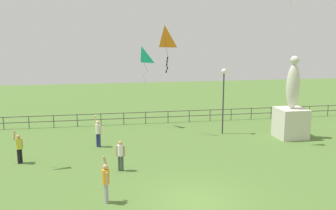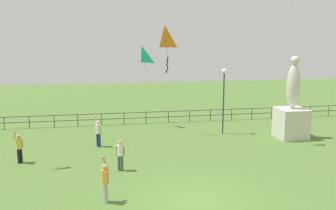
# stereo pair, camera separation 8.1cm
# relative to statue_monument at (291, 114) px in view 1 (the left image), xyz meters

# --- Properties ---
(ground_plane) EXTENTS (80.00, 80.00, 0.00)m
(ground_plane) POSITION_rel_statue_monument_xyz_m (-8.74, -8.27, -1.64)
(ground_plane) COLOR #517533
(statue_monument) EXTENTS (1.87, 1.87, 5.53)m
(statue_monument) POSITION_rel_statue_monument_xyz_m (0.00, 0.00, 0.00)
(statue_monument) COLOR beige
(statue_monument) RESTS_ON ground_plane
(lamppost) EXTENTS (0.36, 0.36, 4.61)m
(lamppost) POSITION_rel_statue_monument_xyz_m (-4.20, 1.79, 1.69)
(lamppost) COLOR #38383D
(lamppost) RESTS_ON ground_plane
(person_0) EXTENTS (0.42, 0.44, 1.98)m
(person_0) POSITION_rel_statue_monument_xyz_m (-12.81, 0.10, -0.65)
(person_0) COLOR navy
(person_0) RESTS_ON ground_plane
(person_1) EXTENTS (0.31, 0.53, 1.95)m
(person_1) POSITION_rel_statue_monument_xyz_m (-12.43, -7.84, -0.66)
(person_1) COLOR #99999E
(person_1) RESTS_ON ground_plane
(person_2) EXTENTS (0.47, 0.30, 1.59)m
(person_2) POSITION_rel_statue_monument_xyz_m (-11.66, -4.28, -0.72)
(person_2) COLOR #3F4C47
(person_2) RESTS_ON ground_plane
(person_3) EXTENTS (0.44, 0.40, 1.88)m
(person_3) POSITION_rel_statue_monument_xyz_m (-16.99, -2.17, -0.70)
(person_3) COLOR black
(person_3) RESTS_ON ground_plane
(kite_2) EXTENTS (1.07, 1.00, 3.16)m
(kite_2) POSITION_rel_statue_monument_xyz_m (-8.30, 2.01, 5.03)
(kite_2) COLOR orange
(kite_5) EXTENTS (1.18, 1.18, 2.90)m
(kite_5) POSITION_rel_statue_monument_xyz_m (-9.60, 4.35, 3.65)
(kite_5) COLOR #19B2B2
(waterfront_railing) EXTENTS (36.03, 0.06, 0.95)m
(waterfront_railing) POSITION_rel_statue_monument_xyz_m (-9.10, 5.73, -1.01)
(waterfront_railing) COLOR #4C4742
(waterfront_railing) RESTS_ON ground_plane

